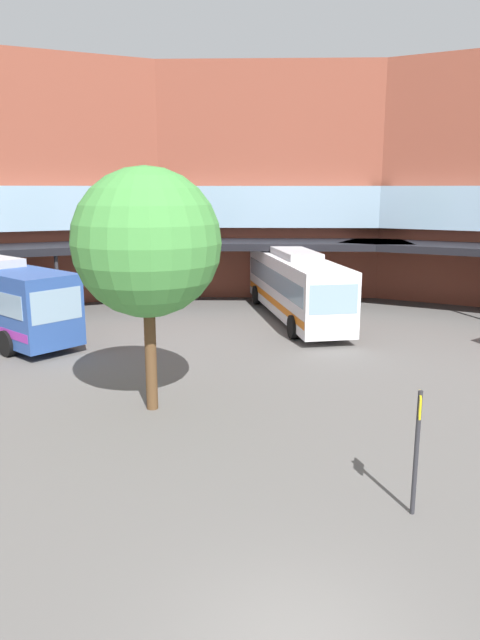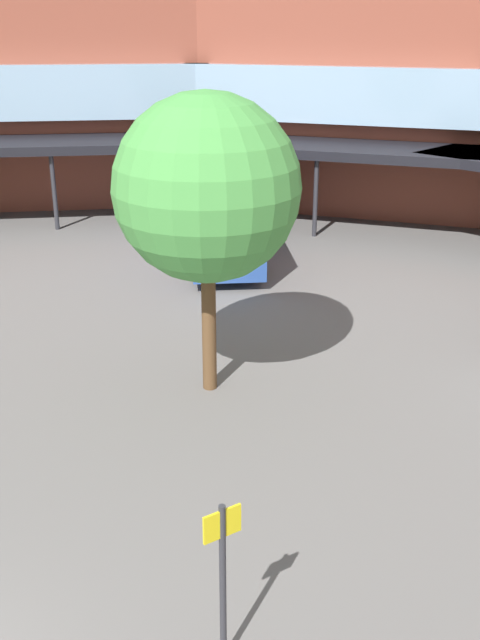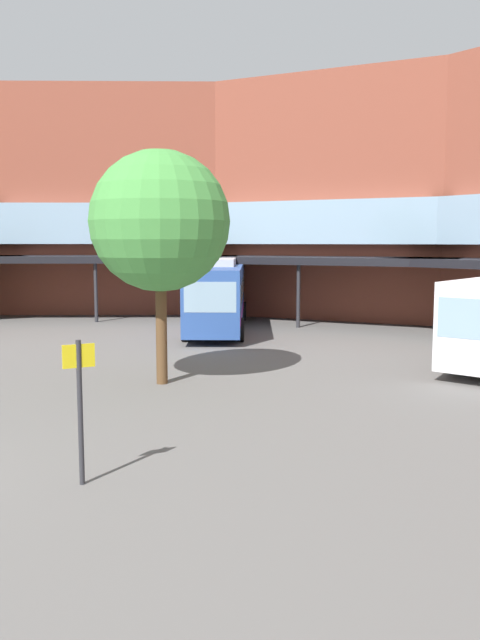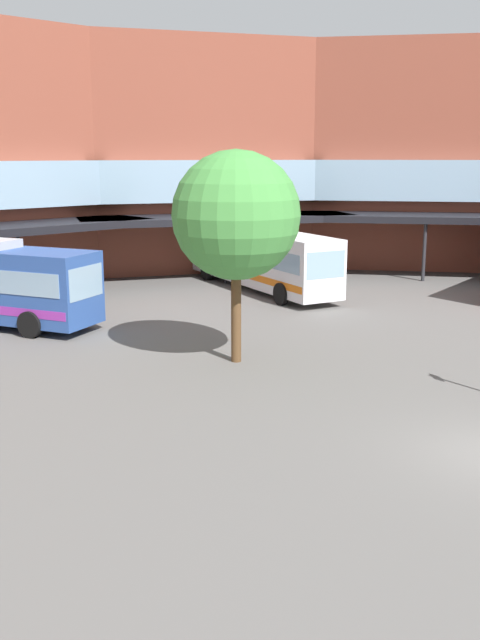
{
  "view_description": "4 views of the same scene",
  "coord_description": "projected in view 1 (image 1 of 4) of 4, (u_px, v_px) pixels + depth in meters",
  "views": [
    {
      "loc": [
        -2.33,
        -7.19,
        6.81
      ],
      "look_at": [
        1.54,
        12.24,
        2.35
      ],
      "focal_mm": 33.07,
      "sensor_mm": 36.0,
      "label": 1
    },
    {
      "loc": [
        8.17,
        -3.84,
        8.93
      ],
      "look_at": [
        0.53,
        8.56,
        3.03
      ],
      "focal_mm": 42.08,
      "sensor_mm": 36.0,
      "label": 2
    },
    {
      "loc": [
        13.25,
        -4.33,
        4.57
      ],
      "look_at": [
        0.73,
        11.66,
        2.14
      ],
      "focal_mm": 36.83,
      "sensor_mm": 36.0,
      "label": 3
    },
    {
      "loc": [
        -13.94,
        -11.44,
        7.28
      ],
      "look_at": [
        -0.67,
        11.94,
        1.14
      ],
      "focal_mm": 40.93,
      "sensor_mm": 36.0,
      "label": 4
    }
  ],
  "objects": [
    {
      "name": "plaza_tree",
      "position": [
        147.0,
        243.0,
        17.46
      ],
      "size": [
        4.46,
        4.46,
        7.45
      ],
      "color": "brown",
      "rests_on": "ground"
    },
    {
      "name": "stop_sign_post",
      "position": [
        417.0,
        440.0,
        12.23
      ],
      "size": [
        0.29,
        0.56,
        2.77
      ],
      "color": "#2D2D33",
      "rests_on": "ground"
    },
    {
      "name": "bus_3",
      "position": [
        295.0,
        284.0,
        31.05
      ],
      "size": [
        2.96,
        12.46,
        3.64
      ],
      "rotation": [
        0.0,
        0.0,
        4.69
      ],
      "color": "white",
      "rests_on": "ground"
    },
    {
      "name": "station_building",
      "position": [
        178.0,
        187.0,
        23.83
      ],
      "size": [
        70.94,
        45.08,
        14.19
      ],
      "color": "brown",
      "rests_on": "ground"
    }
  ]
}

